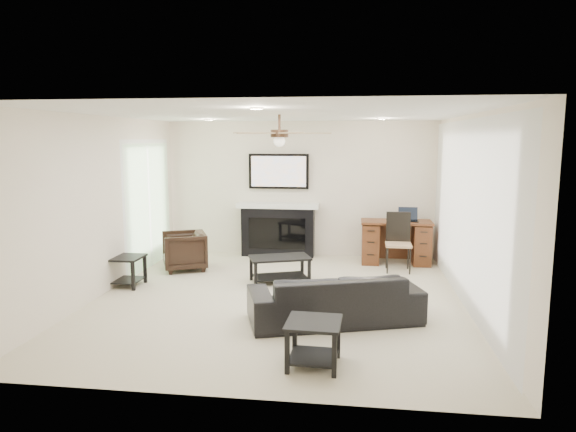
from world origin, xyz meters
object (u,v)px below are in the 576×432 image
coffee_table (280,269)px  fireplace_unit (278,205)px  desk (396,242)px  sofa (334,297)px  armchair (184,251)px

coffee_table → fireplace_unit: bearing=78.8°
coffee_table → desk: bearing=17.5°
coffee_table → desk: (1.85, 1.45, 0.18)m
sofa → fireplace_unit: 3.62m
armchair → desk: bearing=80.3°
coffee_table → fireplace_unit: size_ratio=0.47×
sofa → armchair: (-2.60, 2.15, 0.02)m
sofa → coffee_table: bearing=-78.3°
fireplace_unit → armchair: bearing=-139.4°
armchair → desk: size_ratio=0.58×
armchair → sofa: bearing=26.5°
sofa → coffee_table: sofa is taller
fireplace_unit → desk: (2.14, -0.31, -0.57)m
fireplace_unit → desk: 2.24m
sofa → desk: bearing=-124.9°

